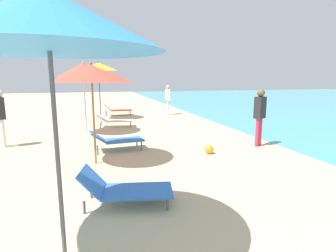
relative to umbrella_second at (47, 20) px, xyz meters
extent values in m
cylinder|color=#4C4C51|center=(0.00, 0.00, -1.46)|extent=(0.05, 0.05, 2.33)
cone|color=#338CD8|center=(0.00, 0.00, 0.00)|extent=(2.38, 2.38, 0.61)
cube|color=blue|center=(1.04, 1.11, -2.40)|extent=(1.24, 0.86, 0.04)
cube|color=blue|center=(0.32, 1.26, -2.20)|extent=(0.47, 0.70, 0.39)
cylinder|color=#59595E|center=(1.56, 1.29, -2.53)|extent=(0.04, 0.04, 0.20)
cylinder|color=#59595E|center=(1.45, 0.76, -2.53)|extent=(0.04, 0.04, 0.20)
cylinder|color=#59595E|center=(0.30, 1.54, -2.53)|extent=(0.04, 0.04, 0.20)
cylinder|color=#59595E|center=(0.20, 1.00, -2.53)|extent=(0.04, 0.04, 0.20)
cylinder|color=olive|center=(0.40, 3.50, -1.65)|extent=(0.05, 0.05, 1.96)
cone|color=#E54C38|center=(0.40, 3.50, -0.47)|extent=(1.88, 1.88, 0.40)
sphere|color=olive|center=(0.40, 3.50, -0.24)|extent=(0.06, 0.06, 0.06)
cube|color=blue|center=(1.21, 4.60, -2.34)|extent=(1.15, 0.72, 0.04)
cube|color=blue|center=(0.48, 4.54, -2.18)|extent=(0.46, 0.66, 0.31)
cylinder|color=#59595E|center=(1.63, 4.91, -2.49)|extent=(0.04, 0.04, 0.26)
cylinder|color=#59595E|center=(1.68, 4.38, -2.49)|extent=(0.04, 0.04, 0.26)
cylinder|color=#59595E|center=(0.42, 4.80, -2.49)|extent=(0.04, 0.04, 0.26)
cylinder|color=#59595E|center=(0.47, 4.27, -2.49)|extent=(0.04, 0.04, 0.26)
cylinder|color=silver|center=(0.13, 7.28, -1.59)|extent=(0.05, 0.05, 2.07)
cone|color=#E54C38|center=(0.13, 7.28, -0.31)|extent=(1.87, 1.87, 0.49)
sphere|color=silver|center=(0.13, 7.28, -0.03)|extent=(0.06, 0.06, 0.06)
cube|color=white|center=(1.47, 8.37, -2.37)|extent=(1.18, 0.71, 0.04)
cube|color=white|center=(0.72, 8.48, -2.22)|extent=(0.49, 0.61, 0.30)
cylinder|color=#59595E|center=(1.95, 8.52, -2.51)|extent=(0.04, 0.04, 0.23)
cylinder|color=#59595E|center=(1.88, 8.08, -2.51)|extent=(0.04, 0.04, 0.23)
cylinder|color=#59595E|center=(0.72, 8.71, -2.51)|extent=(0.04, 0.04, 0.23)
cylinder|color=#59595E|center=(0.65, 8.26, -2.51)|extent=(0.04, 0.04, 0.23)
cylinder|color=#4C4C51|center=(0.76, 10.70, -1.43)|extent=(0.05, 0.05, 2.39)
cone|color=yellow|center=(0.76, 10.70, -0.06)|extent=(1.82, 1.82, 0.36)
sphere|color=#4C4C51|center=(0.76, 10.70, 0.15)|extent=(0.06, 0.06, 0.06)
cube|color=#D8593F|center=(1.89, 11.87, -2.34)|extent=(1.18, 0.69, 0.04)
cube|color=#D8593F|center=(1.14, 11.83, -2.14)|extent=(0.41, 0.65, 0.37)
cylinder|color=#59595E|center=(2.35, 12.16, -2.49)|extent=(0.04, 0.04, 0.27)
cylinder|color=#59595E|center=(2.37, 11.62, -2.49)|extent=(0.04, 0.04, 0.27)
cylinder|color=#59595E|center=(1.06, 12.09, -2.49)|extent=(0.04, 0.04, 0.27)
cylinder|color=#59595E|center=(1.08, 11.56, -2.49)|extent=(0.04, 0.04, 0.27)
cylinder|color=silver|center=(4.44, 11.52, -2.22)|extent=(0.11, 0.11, 0.81)
cylinder|color=silver|center=(4.42, 11.35, -2.22)|extent=(0.11, 0.11, 0.81)
cube|color=silver|center=(4.43, 11.44, -1.51)|extent=(0.26, 0.38, 0.61)
sphere|color=#D8A87F|center=(4.43, 11.44, -1.09)|extent=(0.22, 0.22, 0.22)
cylinder|color=#D8334C|center=(5.12, 3.90, -2.20)|extent=(0.11, 0.11, 0.86)
cylinder|color=#D8334C|center=(5.27, 3.99, -2.20)|extent=(0.11, 0.11, 0.86)
cube|color=#262628|center=(5.20, 3.94, -1.45)|extent=(0.42, 0.37, 0.64)
sphere|color=brown|center=(5.20, 3.94, -1.01)|extent=(0.23, 0.23, 0.23)
cylinder|color=silver|center=(-2.20, 5.82, -2.20)|extent=(0.11, 0.11, 0.85)
cylinder|color=silver|center=(-2.25, 5.98, -2.20)|extent=(0.11, 0.11, 0.85)
cube|color=#262628|center=(-2.23, 5.90, -1.46)|extent=(0.33, 0.41, 0.64)
sphere|color=orange|center=(3.41, 3.55, -2.50)|extent=(0.24, 0.24, 0.24)
camera|label=1|loc=(0.40, -3.07, -0.56)|focal=29.02mm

